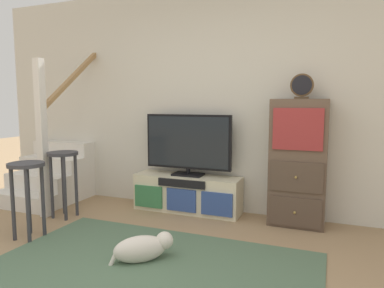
{
  "coord_description": "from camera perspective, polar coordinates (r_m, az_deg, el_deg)",
  "views": [
    {
      "loc": [
        1.29,
        -1.64,
        1.32
      ],
      "look_at": [
        -0.11,
        1.88,
        0.87
      ],
      "focal_mm": 32.93,
      "sensor_mm": 36.0,
      "label": 1
    }
  ],
  "objects": [
    {
      "name": "back_wall",
      "position": [
        4.3,
        4.31,
        7.2
      ],
      "size": [
        6.4,
        0.12,
        2.7
      ],
      "primitive_type": "cube",
      "color": "beige",
      "rests_on": "ground_plane"
    },
    {
      "name": "area_rug",
      "position": [
        2.9,
        -7.78,
        -20.11
      ],
      "size": [
        2.6,
        1.8,
        0.01
      ],
      "primitive_type": "cube",
      "color": "#4C664C",
      "rests_on": "ground_plane"
    },
    {
      "name": "media_console",
      "position": [
        4.3,
        -0.77,
        -8.02
      ],
      "size": [
        1.3,
        0.38,
        0.44
      ],
      "color": "beige",
      "rests_on": "ground_plane"
    },
    {
      "name": "television",
      "position": [
        4.21,
        -0.65,
        0.11
      ],
      "size": [
        1.07,
        0.22,
        0.73
      ],
      "color": "black",
      "rests_on": "media_console"
    },
    {
      "name": "side_cabinet",
      "position": [
        3.91,
        16.79,
        -2.97
      ],
      "size": [
        0.58,
        0.38,
        1.35
      ],
      "color": "brown",
      "rests_on": "ground_plane"
    },
    {
      "name": "desk_clock",
      "position": [
        3.85,
        17.38,
        8.91
      ],
      "size": [
        0.24,
        0.08,
        0.26
      ],
      "color": "#4C3823",
      "rests_on": "side_cabinet"
    },
    {
      "name": "staircase",
      "position": [
        5.31,
        -20.45,
        -3.93
      ],
      "size": [
        1.0,
        1.36,
        2.2
      ],
      "color": "silver",
      "rests_on": "ground_plane"
    },
    {
      "name": "bar_stool_near",
      "position": [
        3.74,
        -25.15,
        -5.7
      ],
      "size": [
        0.34,
        0.34,
        0.74
      ],
      "color": "#333338",
      "rests_on": "ground_plane"
    },
    {
      "name": "bar_stool_far",
      "position": [
        4.27,
        -20.12,
        -3.86
      ],
      "size": [
        0.34,
        0.34,
        0.76
      ],
      "color": "#333338",
      "rests_on": "ground_plane"
    },
    {
      "name": "dog",
      "position": [
        3.07,
        -7.87,
        -16.32
      ],
      "size": [
        0.46,
        0.44,
        0.23
      ],
      "color": "beige",
      "rests_on": "ground_plane"
    }
  ]
}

